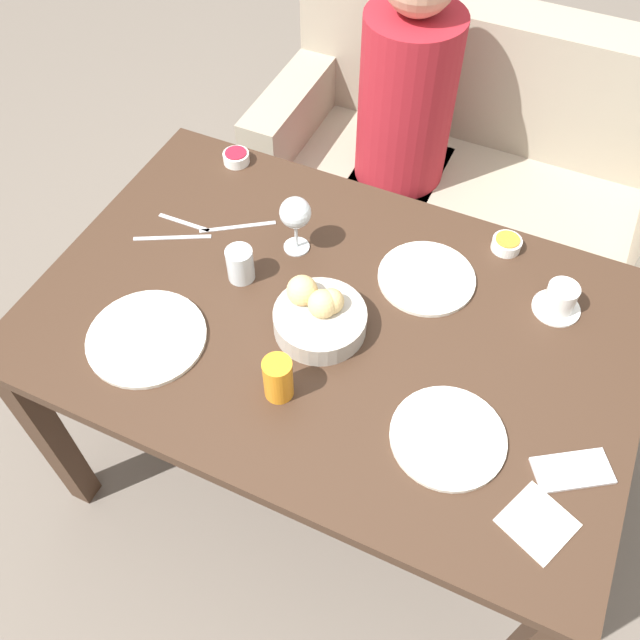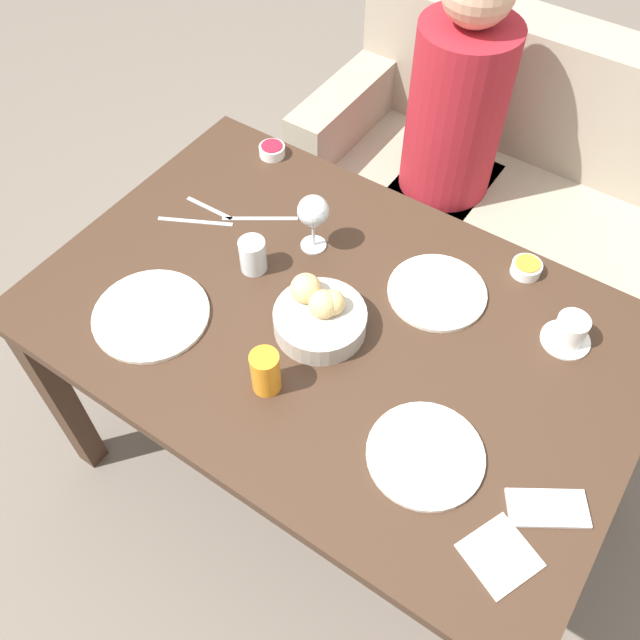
% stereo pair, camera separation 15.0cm
% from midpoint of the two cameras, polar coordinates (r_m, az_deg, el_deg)
% --- Properties ---
extents(ground_plane, '(10.00, 10.00, 0.00)m').
position_cam_midpoint_polar(ground_plane, '(2.18, 2.90, -12.06)').
color(ground_plane, '#6B6056').
extents(dining_table, '(1.37, 0.90, 0.75)m').
position_cam_midpoint_polar(dining_table, '(1.62, 3.82, -2.21)').
color(dining_table, '#3D281C').
rests_on(dining_table, ground_plane).
extents(couch, '(1.43, 0.70, 0.86)m').
position_cam_midpoint_polar(couch, '(2.56, 17.70, 9.26)').
color(couch, '#9E937F').
rests_on(couch, ground_plane).
extents(seated_person, '(0.30, 0.40, 1.18)m').
position_cam_midpoint_polar(seated_person, '(2.35, 12.53, 13.10)').
color(seated_person, '#23232D').
rests_on(seated_person, ground_plane).
extents(bread_basket, '(0.21, 0.21, 0.11)m').
position_cam_midpoint_polar(bread_basket, '(1.50, 2.83, 0.26)').
color(bread_basket, '#B2ADA3').
rests_on(bread_basket, dining_table).
extents(plate_near_left, '(0.27, 0.27, 0.01)m').
position_cam_midpoint_polar(plate_near_left, '(1.57, -11.43, 0.25)').
color(plate_near_left, silver).
rests_on(plate_near_left, dining_table).
extents(plate_near_right, '(0.23, 0.23, 0.01)m').
position_cam_midpoint_polar(plate_near_right, '(1.38, 12.01, -11.27)').
color(plate_near_right, silver).
rests_on(plate_near_right, dining_table).
extents(plate_far_center, '(0.23, 0.23, 0.01)m').
position_cam_midpoint_polar(plate_far_center, '(1.62, 12.46, 2.15)').
color(plate_far_center, silver).
rests_on(plate_far_center, dining_table).
extents(juice_glass, '(0.06, 0.06, 0.11)m').
position_cam_midpoint_polar(juice_glass, '(1.39, -1.55, -4.59)').
color(juice_glass, orange).
rests_on(juice_glass, dining_table).
extents(water_tumbler, '(0.06, 0.06, 0.09)m').
position_cam_midpoint_polar(water_tumbler, '(1.61, -3.03, 5.30)').
color(water_tumbler, silver).
rests_on(water_tumbler, dining_table).
extents(wine_glass, '(0.08, 0.08, 0.16)m').
position_cam_midpoint_polar(wine_glass, '(1.61, 2.11, 8.87)').
color(wine_glass, silver).
rests_on(wine_glass, dining_table).
extents(coffee_cup, '(0.11, 0.11, 0.08)m').
position_cam_midpoint_polar(coffee_cup, '(1.60, 22.82, -1.08)').
color(coffee_cup, white).
rests_on(coffee_cup, dining_table).
extents(jam_bowl_berry, '(0.07, 0.07, 0.03)m').
position_cam_midpoint_polar(jam_bowl_berry, '(1.93, -1.79, 13.98)').
color(jam_bowl_berry, white).
rests_on(jam_bowl_berry, dining_table).
extents(jam_bowl_honey, '(0.07, 0.07, 0.03)m').
position_cam_midpoint_polar(jam_bowl_honey, '(1.71, 19.42, 4.02)').
color(jam_bowl_honey, white).
rests_on(jam_bowl_honey, dining_table).
extents(fork_silver, '(0.17, 0.12, 0.00)m').
position_cam_midpoint_polar(fork_silver, '(1.75, -2.62, 8.39)').
color(fork_silver, '#B7B7BC').
rests_on(fork_silver, dining_table).
extents(knife_silver, '(0.18, 0.10, 0.00)m').
position_cam_midpoint_polar(knife_silver, '(1.76, -8.06, 8.07)').
color(knife_silver, '#B7B7BC').
rests_on(knife_silver, dining_table).
extents(spoon_coffee, '(0.15, 0.01, 0.00)m').
position_cam_midpoint_polar(spoon_coffee, '(1.79, -6.91, 9.18)').
color(spoon_coffee, '#B7B7BC').
rests_on(spoon_coffee, dining_table).
extents(napkin, '(0.15, 0.15, 0.00)m').
position_cam_midpoint_polar(napkin, '(1.34, 18.19, -18.56)').
color(napkin, silver).
rests_on(napkin, dining_table).
extents(cell_phone, '(0.17, 0.14, 0.01)m').
position_cam_midpoint_polar(cell_phone, '(1.40, 21.65, -14.75)').
color(cell_phone, silver).
rests_on(cell_phone, dining_table).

